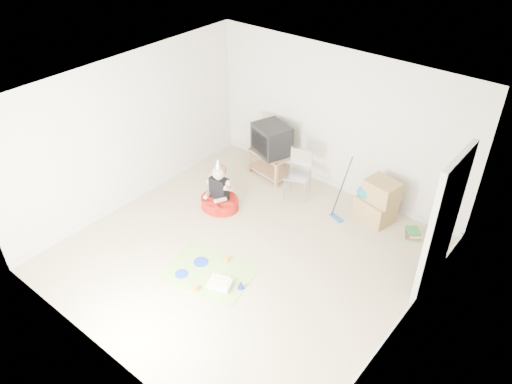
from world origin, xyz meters
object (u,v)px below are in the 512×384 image
Objects in this scene: tv_stand at (271,162)px; crt_tv at (272,139)px; seated_woman at (220,197)px; birthday_cake at (220,284)px; folding_chair at (298,176)px; cardboard_boxes at (377,201)px.

crt_tv is (0.00, 0.00, 0.49)m from tv_stand.
seated_woman is 1.93m from birthday_cake.
folding_chair is (0.80, -0.27, 0.15)m from tv_stand.
birthday_cake is at bearing -66.01° from tv_stand.
tv_stand is 1.15× the size of cardboard_boxes.
crt_tv is 0.85× the size of cardboard_boxes.
seated_woman reaches higher than folding_chair.
birthday_cake is (1.25, -2.82, -0.74)m from crt_tv.
cardboard_boxes is at bearing 32.15° from seated_woman.
folding_chair is 1.19× the size of cardboard_boxes.
tv_stand is 0.88× the size of seated_woman.
folding_chair is 0.91× the size of seated_woman.
folding_chair is at bearing -168.10° from cardboard_boxes.
crt_tv is at bearing -179.41° from cardboard_boxes.
crt_tv is 0.91m from folding_chair.
seated_woman is (-0.85, -1.12, -0.22)m from folding_chair.
tv_stand is 0.49m from crt_tv.
crt_tv reaches higher than tv_stand.
crt_tv is at bearing 0.00° from tv_stand.
folding_chair is 1.42m from seated_woman.
crt_tv is 1.68× the size of birthday_cake.
tv_stand is 0.85m from folding_chair.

